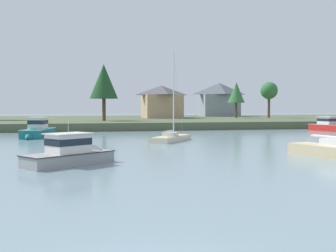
% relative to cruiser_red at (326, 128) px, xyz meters
% --- Properties ---
extents(far_shore_bank, '(192.10, 55.73, 1.28)m').
position_rel_cruiser_red_xyz_m(far_shore_bank, '(-36.64, 33.55, 0.12)').
color(far_shore_bank, '#4C563D').
rests_on(far_shore_bank, ground).
extents(cruiser_red, '(4.03, 8.05, 4.01)m').
position_rel_cruiser_red_xyz_m(cruiser_red, '(0.00, 0.00, 0.00)').
color(cruiser_red, '#B2231E').
rests_on(cruiser_red, ground).
extents(cruiser_grey, '(6.74, 5.74, 3.77)m').
position_rel_cruiser_red_xyz_m(cruiser_grey, '(-38.24, -29.97, -0.01)').
color(cruiser_grey, gray).
rests_on(cruiser_grey, ground).
extents(sailboat_cream, '(5.72, 6.82, 10.42)m').
position_rel_cruiser_red_xyz_m(sailboat_cream, '(-28.12, -13.87, -0.31)').
color(sailboat_cream, beige).
rests_on(sailboat_cream, ground).
extents(cruiser_teal, '(3.93, 8.35, 4.45)m').
position_rel_cruiser_red_xyz_m(cruiser_teal, '(-43.24, -5.31, 0.02)').
color(cruiser_teal, '#196B70').
rests_on(cruiser_teal, ground).
extents(shore_tree_center_right, '(5.07, 5.07, 10.23)m').
position_rel_cruiser_red_xyz_m(shore_tree_center_right, '(-33.73, 17.04, 7.82)').
color(shore_tree_center_right, brown).
rests_on(shore_tree_center_right, far_shore_bank).
extents(shore_tree_right, '(3.77, 3.77, 8.07)m').
position_rel_cruiser_red_xyz_m(shore_tree_right, '(-3.38, 29.52, 6.46)').
color(shore_tree_right, brown).
rests_on(shore_tree_right, far_shore_bank).
extents(shore_tree_inland_a, '(3.96, 3.96, 8.25)m').
position_rel_cruiser_red_xyz_m(shore_tree_inland_a, '(4.64, 29.60, 6.92)').
color(shore_tree_inland_a, brown).
rests_on(shore_tree_inland_a, far_shore_bank).
extents(cottage_eastern, '(8.77, 10.50, 7.36)m').
position_rel_cruiser_red_xyz_m(cottage_eastern, '(-19.73, 34.05, 4.55)').
color(cottage_eastern, tan).
rests_on(cottage_eastern, far_shore_bank).
extents(cottage_near_water, '(10.57, 6.81, 8.86)m').
position_rel_cruiser_red_xyz_m(cottage_near_water, '(-1.60, 46.08, 5.34)').
color(cottage_near_water, gray).
rests_on(cottage_near_water, far_shore_bank).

